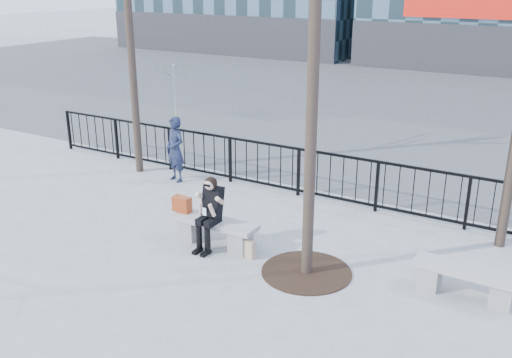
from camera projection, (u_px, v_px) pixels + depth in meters
The scene contains 11 objects.
ground at pixel (215, 244), 10.44m from camera, with size 120.00×120.00×0.00m, color gray.
street_surface at pixel (428, 100), 22.62m from camera, with size 60.00×23.00×0.01m, color #474747.
railing at pixel (290, 170), 12.69m from camera, with size 14.00×0.06×1.10m.
tree_grate at pixel (306, 272), 9.45m from camera, with size 1.50×1.50×0.02m, color black.
bench_main at pixel (215, 229), 10.34m from camera, with size 1.65×0.46×0.49m.
bench_second at pixel (466, 279), 8.66m from camera, with size 1.59×0.44×0.47m.
seated_woman at pixel (209, 214), 10.08m from camera, with size 0.50×0.64×1.34m.
handbag at pixel (182, 204), 10.59m from camera, with size 0.36×0.17×0.29m, color #973612.
shopping_bag at pixel (247, 248), 9.95m from camera, with size 0.34×0.13×0.32m, color beige.
standing_man at pixel (175, 149), 13.43m from camera, with size 0.57×0.37×1.56m, color black.
vendor_umbrella at pixel (173, 91), 19.19m from camera, with size 2.11×2.16×1.94m, color yellow.
Camera 1 is at (5.42, -7.75, 4.64)m, focal length 40.00 mm.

